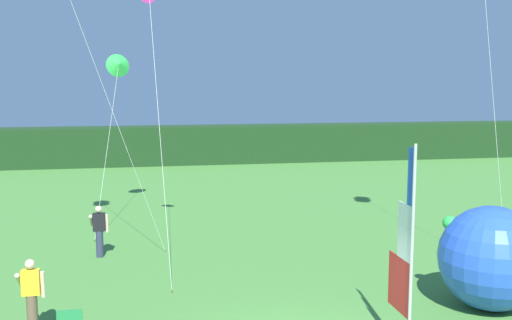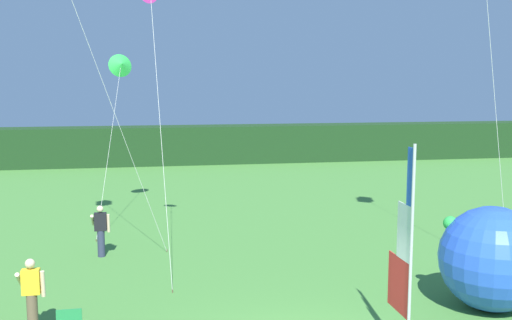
% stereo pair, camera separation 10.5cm
% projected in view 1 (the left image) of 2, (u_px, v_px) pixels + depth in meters
% --- Properties ---
extents(distant_treeline, '(80.00, 2.40, 2.41)m').
position_uv_depth(distant_treeline, '(188.00, 145.00, 38.26)').
color(distant_treeline, '#193819').
rests_on(distant_treeline, ground).
extents(banner_flag, '(0.06, 1.03, 4.11)m').
position_uv_depth(banner_flag, '(405.00, 253.00, 11.33)').
color(banner_flag, '#B7B7BC').
rests_on(banner_flag, ground).
extents(person_near_banner, '(0.55, 0.48, 1.66)m').
position_uv_depth(person_near_banner, '(32.00, 296.00, 12.11)').
color(person_near_banner, brown).
rests_on(person_near_banner, ground).
extents(person_mid_field, '(0.55, 0.48, 1.56)m').
position_uv_depth(person_mid_field, '(99.00, 230.00, 17.73)').
color(person_mid_field, '#2D334C').
rests_on(person_mid_field, ground).
extents(inflatable_balloon, '(2.42, 2.42, 2.42)m').
position_uv_depth(inflatable_balloon, '(492.00, 258.00, 13.62)').
color(inflatable_balloon, blue).
rests_on(inflatable_balloon, ground).
extents(kite_green_delta_0, '(1.33, 4.17, 6.37)m').
position_uv_depth(kite_green_delta_0, '(119.00, 65.00, 22.56)').
color(kite_green_delta_0, brown).
rests_on(kite_green_delta_0, ground).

